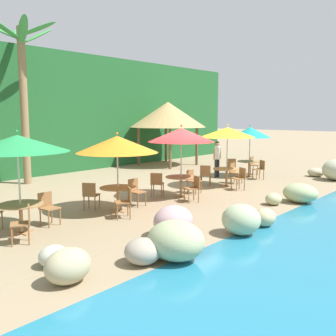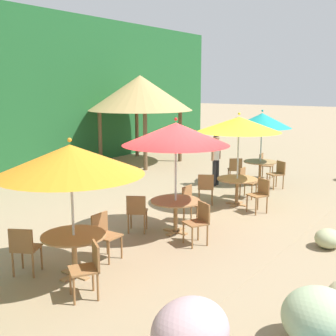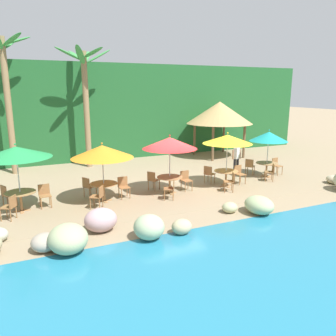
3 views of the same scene
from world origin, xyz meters
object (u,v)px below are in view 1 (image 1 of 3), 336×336
(chair_orange_left, at_px, (126,200))
(dining_table_teal, at_px, (249,164))
(umbrella_yellow, at_px, (227,132))
(palm_tree_second, at_px, (23,78))
(chair_teal_left, at_px, (260,168))
(chair_yellow_left, at_px, (240,177))
(chair_yellow_seaward, at_px, (234,171))
(umbrella_orange, at_px, (117,144))
(dining_table_red, at_px, (181,180))
(chair_orange_seaward, at_px, (136,190))
(umbrella_red, at_px, (181,135))
(chair_red_left, at_px, (194,187))
(chair_red_inland, at_px, (157,183))
(umbrella_green, at_px, (17,143))
(umbrella_teal, at_px, (250,132))
(chair_green_left, at_px, (24,221))
(chair_yellow_inland, at_px, (205,174))
(chair_green_seaward, at_px, (48,206))
(waiter_in_white, at_px, (217,156))
(dining_table_green, at_px, (21,209))
(chair_red_seaward, at_px, (193,180))
(palapa_hut, at_px, (168,115))
(chair_teal_seaward, at_px, (254,164))
(chair_orange_inland, at_px, (90,194))
(dining_table_orange, at_px, (118,191))
(chair_teal_inland, at_px, (231,166))

(chair_orange_left, bearing_deg, dining_table_teal, 7.19)
(umbrella_yellow, height_order, palm_tree_second, palm_tree_second)
(chair_teal_left, bearing_deg, chair_yellow_left, -167.36)
(chair_yellow_seaward, bearing_deg, chair_teal_left, -11.10)
(umbrella_orange, distance_m, dining_table_red, 3.18)
(chair_orange_seaward, distance_m, umbrella_red, 2.63)
(dining_table_red, distance_m, chair_red_left, 0.86)
(umbrella_red, height_order, palm_tree_second, palm_tree_second)
(chair_red_inland, bearing_deg, chair_yellow_left, -27.14)
(chair_yellow_left, height_order, palm_tree_second, palm_tree_second)
(umbrella_yellow, bearing_deg, umbrella_green, 177.70)
(chair_red_left, bearing_deg, umbrella_teal, 12.27)
(chair_green_left, height_order, chair_yellow_inland, same)
(chair_green_seaward, xyz_separation_m, chair_yellow_seaward, (8.74, -0.35, 0.00))
(umbrella_green, relative_size, chair_orange_seaward, 2.92)
(waiter_in_white, bearing_deg, chair_green_seaward, -173.30)
(umbrella_orange, bearing_deg, chair_orange_left, -117.19)
(dining_table_green, distance_m, dining_table_teal, 11.62)
(chair_red_seaward, xyz_separation_m, chair_yellow_inland, (1.48, 0.47, 0.00))
(chair_orange_seaward, height_order, palapa_hut, palapa_hut)
(dining_table_green, bearing_deg, chair_red_inland, 4.38)
(umbrella_teal, bearing_deg, chair_teal_seaward, 14.47)
(chair_green_left, height_order, palm_tree_second, palm_tree_second)
(chair_yellow_left, relative_size, dining_table_teal, 0.79)
(chair_green_seaward, bearing_deg, chair_orange_inland, 13.70)
(dining_table_orange, xyz_separation_m, dining_table_red, (2.84, -0.14, 0.00))
(dining_table_red, distance_m, waiter_in_white, 4.83)
(chair_orange_seaward, xyz_separation_m, chair_orange_inland, (-1.34, 0.59, 0.00))
(umbrella_red, bearing_deg, chair_red_left, -110.77)
(chair_red_left, bearing_deg, chair_orange_seaward, 148.04)
(chair_teal_inland, relative_size, chair_teal_left, 1.00)
(dining_table_green, distance_m, chair_green_seaward, 0.86)
(umbrella_teal, bearing_deg, chair_red_inland, 178.41)
(dining_table_orange, distance_m, chair_teal_inland, 8.04)
(umbrella_green, relative_size, umbrella_red, 0.99)
(chair_orange_left, bearing_deg, chair_teal_inland, 11.88)
(chair_orange_inland, distance_m, chair_teal_inland, 8.47)
(chair_red_seaward, height_order, chair_yellow_seaward, same)
(waiter_in_white, bearing_deg, dining_table_green, -173.02)
(chair_yellow_inland, bearing_deg, chair_yellow_left, -81.84)
(chair_yellow_seaward, height_order, waiter_in_white, waiter_in_white)
(umbrella_green, xyz_separation_m, chair_red_inland, (5.39, 0.41, -1.71))
(umbrella_teal, height_order, chair_teal_left, umbrella_teal)
(chair_green_left, relative_size, chair_yellow_seaward, 1.00)
(umbrella_orange, height_order, umbrella_teal, umbrella_teal)
(chair_green_left, xyz_separation_m, umbrella_red, (6.25, 0.51, 1.69))
(chair_green_seaward, distance_m, chair_teal_seaward, 11.61)
(chair_orange_inland, bearing_deg, chair_yellow_inland, -2.42)
(umbrella_green, xyz_separation_m, chair_green_seaward, (0.84, 0.15, -1.71))
(chair_yellow_left, height_order, chair_teal_seaward, same)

